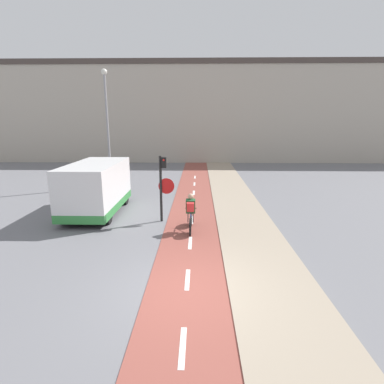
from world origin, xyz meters
name	(u,v)px	position (x,y,z in m)	size (l,w,h in m)	color
ground_plane	(187,290)	(0.00, 0.00, 0.00)	(120.00, 120.00, 0.00)	slate
bike_lane	(187,290)	(0.00, 0.01, 0.01)	(2.13, 60.00, 0.02)	brown
sidewalk_strip	(275,290)	(2.26, 0.00, 0.03)	(2.40, 60.00, 0.05)	gray
building_row_background	(196,113)	(0.00, 25.95, 4.98)	(60.00, 5.20, 9.95)	#B2A899
traffic_light_pole	(163,181)	(-1.22, 5.39, 1.76)	(0.67, 0.25, 2.82)	black
street_lamp_far	(107,118)	(-5.44, 12.19, 4.40)	(0.36, 0.36, 7.26)	gray
cyclist_near	(191,213)	(-0.02, 4.24, 0.72)	(0.46, 1.71, 1.51)	black
van	(97,189)	(-4.44, 6.50, 1.16)	(2.10, 4.65, 2.35)	silver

